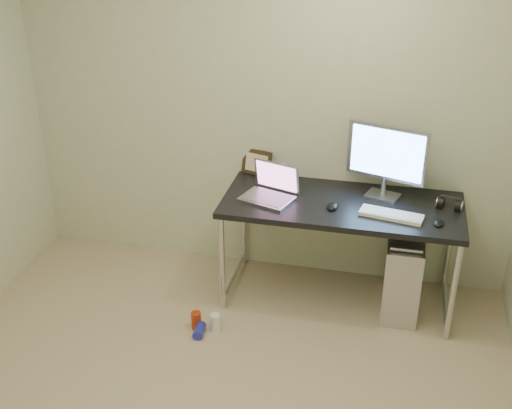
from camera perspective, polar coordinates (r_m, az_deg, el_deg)
The scene contains 16 objects.
wall_back at distance 4.45m, azimuth 0.81°, elevation 8.68°, with size 3.50×0.02×2.50m, color beige.
desk at distance 4.28m, azimuth 7.60°, elevation -0.77°, with size 1.57×0.69×0.75m.
tower_computer at distance 4.46m, azimuth 12.89°, elevation -5.84°, with size 0.24×0.54×0.59m.
cable_a at distance 4.66m, azimuth 12.53°, elevation -2.58°, with size 0.01×0.01×0.70m, color black.
cable_b at distance 4.65m, azimuth 13.60°, elevation -3.02°, with size 0.01×0.01×0.72m, color black.
can_red at distance 4.29m, azimuth -5.34°, elevation -10.22°, with size 0.07×0.07×0.12m, color #A9300E.
can_white at distance 4.26m, azimuth -3.64°, elevation -10.43°, with size 0.07×0.07×0.12m, color white.
can_blue at distance 4.25m, azimuth -5.06°, elevation -11.10°, with size 0.07×0.07×0.12m, color #292FB8.
laptop at distance 4.25m, azimuth 1.33°, elevation 1.30°, with size 0.40×0.36×0.23m.
monitor at distance 4.26m, azimuth 11.53°, elevation 4.25°, with size 0.52×0.21×0.50m.
keyboard at distance 4.11m, azimuth 11.93°, elevation -0.92°, with size 0.39×0.13×0.02m, color white.
mouse_right at distance 4.09m, azimuth 15.97°, elevation -1.52°, with size 0.06×0.10×0.03m, color black.
mouse_left at distance 4.16m, azimuth 6.83°, elevation -0.05°, with size 0.07×0.12×0.04m, color black.
headphones at distance 4.31m, azimuth 16.82°, elevation 0.02°, with size 0.17×0.10×0.10m.
picture_frame at distance 4.58m, azimuth 0.07°, elevation 3.77°, with size 0.23×0.03×0.18m, color black.
webcam at distance 4.46m, azimuth 2.37°, elevation 3.18°, with size 0.05×0.04×0.13m.
Camera 1 is at (0.90, -2.38, 2.64)m, focal length 45.00 mm.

